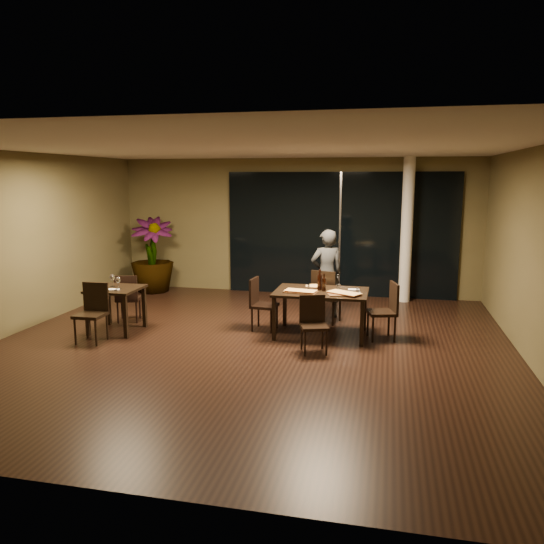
{
  "coord_description": "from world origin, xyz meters",
  "views": [
    {
      "loc": [
        2.04,
        -7.62,
        2.55
      ],
      "look_at": [
        0.2,
        0.7,
        1.05
      ],
      "focal_mm": 35.0,
      "sensor_mm": 36.0,
      "label": 1
    }
  ],
  "objects_px": {
    "diner": "(326,274)",
    "chair_main_left": "(260,301)",
    "chair_side_far": "(127,296)",
    "bottle_a": "(319,281)",
    "potted_plant": "(152,255)",
    "bottle_b": "(324,282)",
    "chair_main_right": "(387,308)",
    "chair_side_near": "(93,309)",
    "main_table": "(321,295)",
    "chair_main_far": "(325,294)",
    "bottle_c": "(320,280)",
    "chair_main_near": "(313,321)",
    "side_table": "(116,295)"
  },
  "relations": [
    {
      "from": "chair_main_near",
      "to": "chair_side_far",
      "type": "distance_m",
      "value": 3.6
    },
    {
      "from": "chair_main_right",
      "to": "bottle_a",
      "type": "height_order",
      "value": "bottle_a"
    },
    {
      "from": "chair_main_far",
      "to": "bottle_c",
      "type": "xyz_separation_m",
      "value": [
        -0.02,
        -0.67,
        0.38
      ]
    },
    {
      "from": "bottle_a",
      "to": "bottle_c",
      "type": "distance_m",
      "value": 0.03
    },
    {
      "from": "chair_main_near",
      "to": "chair_main_right",
      "type": "bearing_deg",
      "value": 20.69
    },
    {
      "from": "side_table",
      "to": "chair_main_near",
      "type": "relative_size",
      "value": 0.95
    },
    {
      "from": "diner",
      "to": "bottle_a",
      "type": "height_order",
      "value": "diner"
    },
    {
      "from": "chair_main_near",
      "to": "bottle_c",
      "type": "distance_m",
      "value": 1.02
    },
    {
      "from": "chair_main_near",
      "to": "side_table",
      "type": "bearing_deg",
      "value": 156.41
    },
    {
      "from": "chair_main_left",
      "to": "chair_main_right",
      "type": "distance_m",
      "value": 2.11
    },
    {
      "from": "chair_main_right",
      "to": "chair_side_near",
      "type": "distance_m",
      "value": 4.68
    },
    {
      "from": "main_table",
      "to": "chair_side_near",
      "type": "distance_m",
      "value": 3.66
    },
    {
      "from": "chair_main_near",
      "to": "bottle_a",
      "type": "relative_size",
      "value": 2.77
    },
    {
      "from": "chair_side_near",
      "to": "bottle_a",
      "type": "xyz_separation_m",
      "value": [
        3.45,
        1.13,
        0.38
      ]
    },
    {
      "from": "main_table",
      "to": "chair_main_far",
      "type": "bearing_deg",
      "value": 91.34
    },
    {
      "from": "potted_plant",
      "to": "main_table",
      "type": "bearing_deg",
      "value": -31.85
    },
    {
      "from": "chair_main_near",
      "to": "chair_main_left",
      "type": "xyz_separation_m",
      "value": [
        -1.05,
        0.95,
        0.03
      ]
    },
    {
      "from": "bottle_b",
      "to": "bottle_c",
      "type": "relative_size",
      "value": 0.86
    },
    {
      "from": "chair_main_left",
      "to": "diner",
      "type": "relative_size",
      "value": 0.54
    },
    {
      "from": "chair_main_near",
      "to": "chair_main_right",
      "type": "xyz_separation_m",
      "value": [
        1.06,
        0.85,
        0.05
      ]
    },
    {
      "from": "chair_side_far",
      "to": "bottle_a",
      "type": "bearing_deg",
      "value": 164.03
    },
    {
      "from": "main_table",
      "to": "chair_main_near",
      "type": "distance_m",
      "value": 0.85
    },
    {
      "from": "chair_main_far",
      "to": "bottle_a",
      "type": "height_order",
      "value": "bottle_a"
    },
    {
      "from": "chair_side_near",
      "to": "diner",
      "type": "relative_size",
      "value": 0.56
    },
    {
      "from": "chair_side_far",
      "to": "potted_plant",
      "type": "relative_size",
      "value": 0.51
    },
    {
      "from": "chair_side_far",
      "to": "chair_main_left",
      "type": "bearing_deg",
      "value": 165.46
    },
    {
      "from": "chair_main_far",
      "to": "chair_main_right",
      "type": "bearing_deg",
      "value": 160.21
    },
    {
      "from": "chair_main_right",
      "to": "chair_side_near",
      "type": "relative_size",
      "value": 0.99
    },
    {
      "from": "side_table",
      "to": "chair_main_far",
      "type": "height_order",
      "value": "chair_main_far"
    },
    {
      "from": "chair_side_near",
      "to": "bottle_c",
      "type": "height_order",
      "value": "bottle_c"
    },
    {
      "from": "potted_plant",
      "to": "bottle_b",
      "type": "height_order",
      "value": "potted_plant"
    },
    {
      "from": "bottle_b",
      "to": "diner",
      "type": "bearing_deg",
      "value": 94.69
    },
    {
      "from": "side_table",
      "to": "chair_main_left",
      "type": "bearing_deg",
      "value": 14.88
    },
    {
      "from": "diner",
      "to": "chair_main_left",
      "type": "bearing_deg",
      "value": 22.68
    },
    {
      "from": "chair_side_far",
      "to": "bottle_c",
      "type": "bearing_deg",
      "value": 164.5
    },
    {
      "from": "chair_main_right",
      "to": "bottle_a",
      "type": "xyz_separation_m",
      "value": [
        -1.09,
        0.03,
        0.39
      ]
    },
    {
      "from": "main_table",
      "to": "diner",
      "type": "height_order",
      "value": "diner"
    },
    {
      "from": "chair_side_far",
      "to": "chair_main_far",
      "type": "bearing_deg",
      "value": 175.39
    },
    {
      "from": "bottle_a",
      "to": "diner",
      "type": "bearing_deg",
      "value": 90.73
    },
    {
      "from": "chair_main_near",
      "to": "chair_side_far",
      "type": "height_order",
      "value": "chair_side_far"
    },
    {
      "from": "bottle_c",
      "to": "main_table",
      "type": "bearing_deg",
      "value": -66.81
    },
    {
      "from": "chair_side_near",
      "to": "bottle_a",
      "type": "height_order",
      "value": "bottle_a"
    },
    {
      "from": "side_table",
      "to": "diner",
      "type": "height_order",
      "value": "diner"
    },
    {
      "from": "chair_side_far",
      "to": "main_table",
      "type": "bearing_deg",
      "value": 163.07
    },
    {
      "from": "side_table",
      "to": "bottle_c",
      "type": "height_order",
      "value": "bottle_c"
    },
    {
      "from": "chair_main_far",
      "to": "chair_side_near",
      "type": "bearing_deg",
      "value": 42.07
    },
    {
      "from": "diner",
      "to": "potted_plant",
      "type": "relative_size",
      "value": 0.97
    },
    {
      "from": "bottle_b",
      "to": "chair_main_far",
      "type": "bearing_deg",
      "value": 94.58
    },
    {
      "from": "chair_main_near",
      "to": "potted_plant",
      "type": "height_order",
      "value": "potted_plant"
    },
    {
      "from": "diner",
      "to": "potted_plant",
      "type": "height_order",
      "value": "potted_plant"
    }
  ]
}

